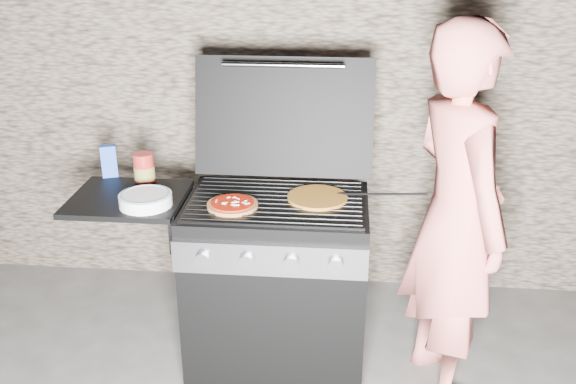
# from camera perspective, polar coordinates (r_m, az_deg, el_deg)

# --- Properties ---
(ground) EXTENTS (50.00, 50.00, 0.00)m
(ground) POSITION_cam_1_polar(r_m,az_deg,el_deg) (3.28, -0.90, -15.42)
(ground) COLOR #413E3B
(stone_wall) EXTENTS (8.00, 0.35, 1.80)m
(stone_wall) POSITION_cam_1_polar(r_m,az_deg,el_deg) (3.79, 0.69, 5.55)
(stone_wall) COLOR gray
(stone_wall) RESTS_ON ground
(gas_grill) EXTENTS (1.34, 0.79, 0.91)m
(gas_grill) POSITION_cam_1_polar(r_m,az_deg,el_deg) (3.05, -5.68, -8.37)
(gas_grill) COLOR black
(gas_grill) RESTS_ON ground
(pizza_topped) EXTENTS (0.24, 0.24, 0.02)m
(pizza_topped) POSITION_cam_1_polar(r_m,az_deg,el_deg) (2.74, -4.96, -1.08)
(pizza_topped) COLOR tan
(pizza_topped) RESTS_ON gas_grill
(pizza_plain) EXTENTS (0.31, 0.31, 0.01)m
(pizza_plain) POSITION_cam_1_polar(r_m,az_deg,el_deg) (2.81, 2.62, -0.48)
(pizza_plain) COLOR gold
(pizza_plain) RESTS_ON gas_grill
(sauce_jar) EXTENTS (0.12, 0.12, 0.14)m
(sauce_jar) POSITION_cam_1_polar(r_m,az_deg,el_deg) (3.06, -12.67, 2.08)
(sauce_jar) COLOR #A5211E
(sauce_jar) RESTS_ON gas_grill
(blue_carton) EXTENTS (0.08, 0.06, 0.15)m
(blue_carton) POSITION_cam_1_polar(r_m,az_deg,el_deg) (3.17, -15.62, 2.66)
(blue_carton) COLOR #264EB4
(blue_carton) RESTS_ON gas_grill
(plate_stack) EXTENTS (0.27, 0.27, 0.05)m
(plate_stack) POSITION_cam_1_polar(r_m,az_deg,el_deg) (2.83, -12.54, -0.68)
(plate_stack) COLOR white
(plate_stack) RESTS_ON gas_grill
(person) EXTENTS (0.60, 0.73, 1.71)m
(person) POSITION_cam_1_polar(r_m,az_deg,el_deg) (2.85, 14.68, -2.32)
(person) COLOR #E26F66
(person) RESTS_ON ground
(tongs) EXTENTS (0.38, 0.14, 0.08)m
(tongs) POSITION_cam_1_polar(r_m,az_deg,el_deg) (2.78, 8.24, -0.27)
(tongs) COLOR black
(tongs) RESTS_ON gas_grill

